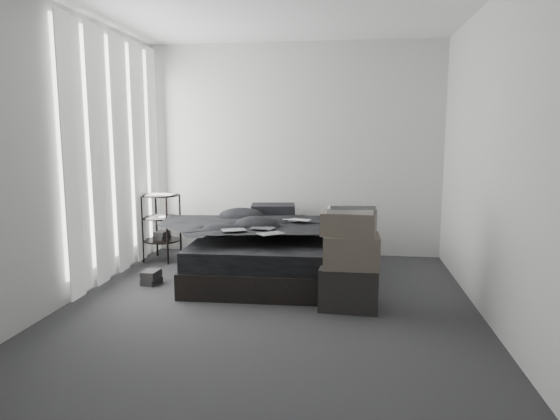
# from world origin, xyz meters

# --- Properties ---
(floor) EXTENTS (3.60, 4.20, 0.01)m
(floor) POSITION_xyz_m (0.00, 0.00, 0.00)
(floor) COLOR #2D2C2F
(floor) RESTS_ON ground
(wall_back) EXTENTS (3.60, 0.01, 2.60)m
(wall_back) POSITION_xyz_m (0.00, 2.10, 1.30)
(wall_back) COLOR #BBBCB7
(wall_back) RESTS_ON ground
(wall_front) EXTENTS (3.60, 0.01, 2.60)m
(wall_front) POSITION_xyz_m (0.00, -2.10, 1.30)
(wall_front) COLOR #BBBCB7
(wall_front) RESTS_ON ground
(wall_left) EXTENTS (0.01, 4.20, 2.60)m
(wall_left) POSITION_xyz_m (-1.80, 0.00, 1.30)
(wall_left) COLOR #BBBCB7
(wall_left) RESTS_ON ground
(wall_right) EXTENTS (0.01, 4.20, 2.60)m
(wall_right) POSITION_xyz_m (1.80, 0.00, 1.30)
(wall_right) COLOR #BBBCB7
(wall_right) RESTS_ON ground
(window_left) EXTENTS (0.02, 2.00, 2.30)m
(window_left) POSITION_xyz_m (-1.78, 0.90, 1.35)
(window_left) COLOR white
(window_left) RESTS_ON wall_left
(curtain_left) EXTENTS (0.06, 2.12, 2.48)m
(curtain_left) POSITION_xyz_m (-1.73, 0.90, 1.28)
(curtain_left) COLOR white
(curtain_left) RESTS_ON wall_left
(bed) EXTENTS (1.41, 1.84, 0.25)m
(bed) POSITION_xyz_m (-0.21, 1.02, 0.12)
(bed) COLOR black
(bed) RESTS_ON floor
(mattress) EXTENTS (1.35, 1.78, 0.19)m
(mattress) POSITION_xyz_m (-0.21, 1.02, 0.34)
(mattress) COLOR black
(mattress) RESTS_ON bed
(duvet) EXTENTS (1.37, 1.57, 0.21)m
(duvet) POSITION_xyz_m (-0.21, 0.98, 0.54)
(duvet) COLOR black
(duvet) RESTS_ON mattress
(pillow_lower) EXTENTS (0.55, 0.38, 0.12)m
(pillow_lower) POSITION_xyz_m (-0.27, 1.72, 0.50)
(pillow_lower) COLOR black
(pillow_lower) RESTS_ON mattress
(pillow_upper) EXTENTS (0.55, 0.41, 0.11)m
(pillow_upper) POSITION_xyz_m (-0.20, 1.70, 0.62)
(pillow_upper) COLOR black
(pillow_upper) RESTS_ON pillow_lower
(laptop) EXTENTS (0.33, 0.26, 0.02)m
(laptop) POSITION_xyz_m (0.13, 1.07, 0.66)
(laptop) COLOR silver
(laptop) RESTS_ON duvet
(comic_a) EXTENTS (0.27, 0.23, 0.01)m
(comic_a) POSITION_xyz_m (-0.42, 0.53, 0.65)
(comic_a) COLOR black
(comic_a) RESTS_ON duvet
(comic_b) EXTENTS (0.25, 0.19, 0.01)m
(comic_b) POSITION_xyz_m (-0.16, 0.67, 0.66)
(comic_b) COLOR black
(comic_b) RESTS_ON duvet
(comic_c) EXTENTS (0.27, 0.26, 0.01)m
(comic_c) POSITION_xyz_m (-0.04, 0.41, 0.66)
(comic_c) COLOR black
(comic_c) RESTS_ON duvet
(side_stand) EXTENTS (0.49, 0.49, 0.79)m
(side_stand) POSITION_xyz_m (-1.52, 1.52, 0.39)
(side_stand) COLOR black
(side_stand) RESTS_ON floor
(papers) EXTENTS (0.31, 0.23, 0.02)m
(papers) POSITION_xyz_m (-1.51, 1.51, 0.79)
(papers) COLOR white
(papers) RESTS_ON side_stand
(floor_books) EXTENTS (0.16, 0.21, 0.14)m
(floor_books) POSITION_xyz_m (-1.28, 0.58, 0.07)
(floor_books) COLOR black
(floor_books) RESTS_ON floor
(box_lower) EXTENTS (0.52, 0.42, 0.37)m
(box_lower) POSITION_xyz_m (0.70, 0.15, 0.19)
(box_lower) COLOR black
(box_lower) RESTS_ON floor
(box_mid) EXTENTS (0.47, 0.37, 0.28)m
(box_mid) POSITION_xyz_m (0.71, 0.14, 0.51)
(box_mid) COLOR #544B43
(box_mid) RESTS_ON box_lower
(box_upper) EXTENTS (0.48, 0.41, 0.20)m
(box_upper) POSITION_xyz_m (0.68, 0.15, 0.75)
(box_upper) COLOR #544B43
(box_upper) RESTS_ON box_mid
(art_book_white) EXTENTS (0.40, 0.33, 0.04)m
(art_book_white) POSITION_xyz_m (0.70, 0.15, 0.87)
(art_book_white) COLOR silver
(art_book_white) RESTS_ON box_upper
(art_book_snake) EXTENTS (0.38, 0.31, 0.03)m
(art_book_snake) POSITION_xyz_m (0.71, 0.14, 0.91)
(art_book_snake) COLOR silver
(art_book_snake) RESTS_ON art_book_white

